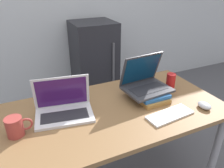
# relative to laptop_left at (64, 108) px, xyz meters

# --- Properties ---
(desk) EXTENTS (1.50, 0.74, 0.72)m
(desk) POSITION_rel_laptop_left_xyz_m (0.26, -0.08, -0.12)
(desk) COLOR brown
(desk) RESTS_ON ground_plane
(laptop_left) EXTENTS (0.37, 0.27, 0.23)m
(laptop_left) POSITION_rel_laptop_left_xyz_m (0.00, 0.00, 0.00)
(laptop_left) COLOR silver
(laptop_left) RESTS_ON desk
(book_stack) EXTENTS (0.20, 0.27, 0.06)m
(book_stack) POSITION_rel_laptop_left_xyz_m (0.58, -0.05, -0.02)
(book_stack) COLOR olive
(book_stack) RESTS_ON desk
(laptop_on_books) EXTENTS (0.32, 0.26, 0.24)m
(laptop_on_books) POSITION_rel_laptop_left_xyz_m (0.57, -0.01, 0.06)
(laptop_on_books) COLOR #333338
(laptop_on_books) RESTS_ON book_stack
(wireless_keyboard) EXTENTS (0.31, 0.14, 0.01)m
(wireless_keyboard) POSITION_rel_laptop_left_xyz_m (0.58, -0.29, -0.04)
(wireless_keyboard) COLOR white
(wireless_keyboard) RESTS_ON desk
(mouse) EXTENTS (0.07, 0.10, 0.04)m
(mouse) POSITION_rel_laptop_left_xyz_m (0.83, -0.31, -0.03)
(mouse) COLOR #B2B2B7
(mouse) RESTS_ON desk
(mug) EXTENTS (0.14, 0.09, 0.11)m
(mug) POSITION_rel_laptop_left_xyz_m (-0.27, -0.09, 0.01)
(mug) COLOR #9E3833
(mug) RESTS_ON desk
(soda_can) EXTENTS (0.07, 0.07, 0.12)m
(soda_can) POSITION_rel_laptop_left_xyz_m (0.79, -0.01, 0.01)
(soda_can) COLOR red
(soda_can) RESTS_ON desk
(mini_fridge) EXTENTS (0.49, 0.48, 1.01)m
(mini_fridge) POSITION_rel_laptop_left_xyz_m (0.66, 1.24, -0.26)
(mini_fridge) COLOR #232328
(mini_fridge) RESTS_ON ground_plane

